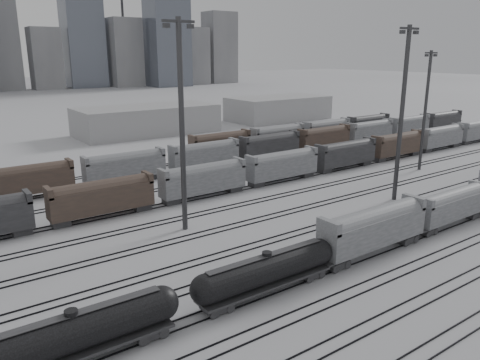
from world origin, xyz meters
TOP-DOWN VIEW (x-y plane):
  - ground at (0.00, 0.00)m, footprint 900.00×900.00m
  - tracks at (0.00, 17.50)m, footprint 220.00×71.50m
  - tank_car_a at (-39.29, 1.00)m, footprint 17.74×2.96m
  - tank_car_b at (-20.47, 1.00)m, footprint 17.07×2.84m
  - hopper_car_a at (-4.45, 1.00)m, footprint 15.78×3.14m
  - hopper_car_b at (12.00, 1.00)m, footprint 13.97×2.78m
  - light_mast_b at (-18.53, 21.07)m, footprint 4.38×0.70m
  - light_mast_c at (15.63, 12.84)m, footprint 4.34×0.69m
  - light_mast_d at (36.57, 22.41)m, footprint 3.76×0.60m
  - bg_string_near at (8.00, 32.00)m, footprint 151.00×3.00m
  - bg_string_mid at (18.00, 48.00)m, footprint 151.00×3.00m
  - bg_string_far at (35.50, 56.00)m, footprint 66.00×3.00m
  - warehouse_mid at (10.00, 95.00)m, footprint 40.00×18.00m
  - warehouse_right at (60.00, 95.00)m, footprint 35.00×18.00m
  - skyline at (10.84, 280.00)m, footprint 316.00×22.40m
  - crane_right at (91.26, 305.00)m, footprint 42.00×1.80m

SIDE VIEW (x-z plane):
  - ground at x=0.00m, z-range 0.00..0.00m
  - tracks at x=0.00m, z-range 0.00..0.16m
  - tank_car_b at x=-20.47m, z-range 0.33..4.55m
  - tank_car_a at x=-39.29m, z-range 0.34..4.73m
  - bg_string_far at x=35.50m, z-range 0.00..5.60m
  - bg_string_near at x=8.00m, z-range 0.00..5.60m
  - bg_string_mid at x=18.00m, z-range 0.00..5.60m
  - hopper_car_b at x=12.00m, z-range 0.59..5.58m
  - hopper_car_a at x=-4.45m, z-range 0.67..6.31m
  - warehouse_mid at x=10.00m, z-range 0.00..8.00m
  - warehouse_right at x=60.00m, z-range 0.00..8.00m
  - light_mast_d at x=36.57m, z-range 0.72..24.24m
  - light_mast_c at x=15.63m, z-range 0.83..27.97m
  - light_mast_b at x=-18.53m, z-range 0.83..28.20m
  - skyline at x=10.84m, z-range -12.77..82.23m
  - crane_right at x=91.26m, z-range 7.39..107.39m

